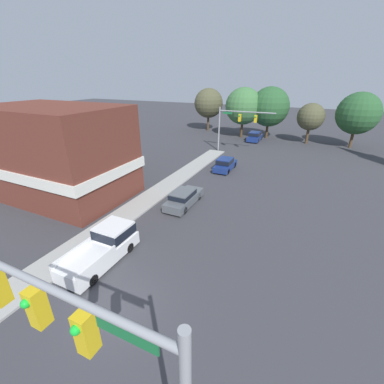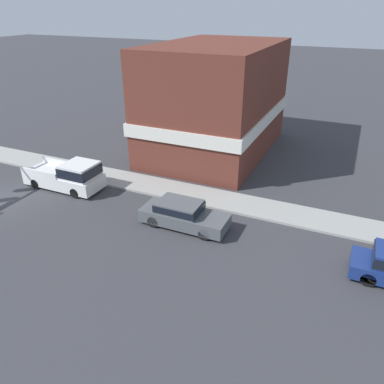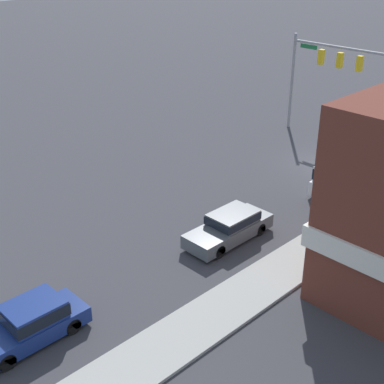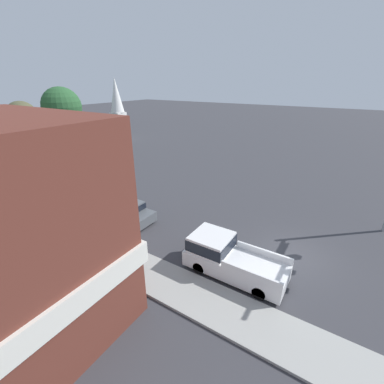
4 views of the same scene
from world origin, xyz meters
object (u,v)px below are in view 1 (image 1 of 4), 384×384
Objects in this scene: car_lead at (184,198)px; pickup_truck_parked at (105,245)px; car_second_ahead at (225,164)px; car_distant at (255,136)px.

pickup_truck_parked reaches higher than car_lead.
pickup_truck_parked reaches higher than car_second_ahead.
car_distant is at bearing 88.13° from pickup_truck_parked.
car_second_ahead is at bearing 85.76° from pickup_truck_parked.
car_second_ahead is at bearing 88.30° from car_lead.
car_distant is at bearing 89.82° from car_lead.
car_second_ahead is 0.83× the size of pickup_truck_parked.
car_distant is 0.91× the size of pickup_truck_parked.
car_second_ahead is 0.91× the size of car_distant.
car_second_ahead is 17.35m from car_distant.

